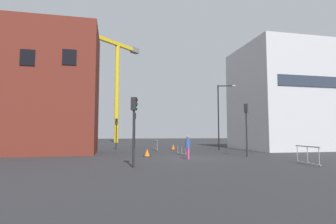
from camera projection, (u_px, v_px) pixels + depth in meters
ground at (189, 158)px, 19.39m from camera, size 160.00×160.00×0.00m
brick_building at (37, 90)px, 23.64m from camera, size 10.38×6.31×11.41m
office_block at (297, 99)px, 31.05m from camera, size 13.59×9.33×11.74m
construction_crane at (116, 74)px, 54.29m from camera, size 13.21×11.89×20.92m
streetlamp_tall at (221, 111)px, 29.65m from camera, size 1.97×0.74×7.26m
traffic_light_corner at (246, 121)px, 20.77m from camera, size 0.37×0.37×4.14m
traffic_light_crosswalk at (116, 128)px, 30.22m from camera, size 0.29×0.39×3.51m
traffic_light_near at (134, 120)px, 14.11m from camera, size 0.39×0.34×3.73m
traffic_light_median at (135, 125)px, 31.46m from camera, size 0.25×0.37×4.28m
pedestrian_walking at (188, 145)px, 18.56m from camera, size 0.34×0.34×1.66m
safety_barrier_front at (155, 145)px, 28.87m from camera, size 0.13×2.58×1.08m
safety_barrier_rear at (307, 155)px, 15.22m from camera, size 0.37×2.30×1.08m
safety_barrier_right_run at (182, 148)px, 22.18m from camera, size 0.32×1.92×1.08m
traffic_cone_on_verge at (173, 147)px, 29.70m from camera, size 0.59×0.59×0.59m
traffic_cone_striped at (147, 153)px, 20.70m from camera, size 0.59×0.59×0.60m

